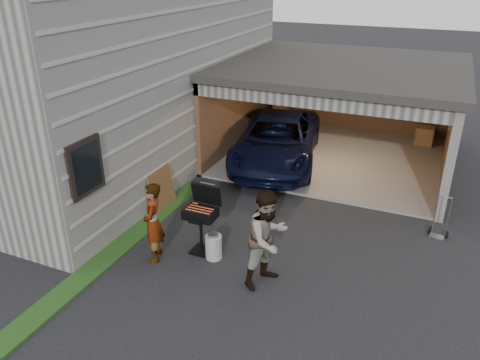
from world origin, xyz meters
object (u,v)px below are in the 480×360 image
Objects in this scene: bbq_grill at (201,215)px; minivan at (277,142)px; man at (268,238)px; hand_truck at (439,229)px; plywood_panel at (162,189)px; propane_tank at (214,247)px; woman at (153,223)px.

minivan is at bearing 91.68° from bbq_grill.
man reaches higher than hand_truck.
plywood_panel is (-1.63, -3.76, -0.19)m from minivan.
minivan is 9.59× the size of propane_tank.
bbq_grill reaches higher than hand_truck.
propane_tank is 2.56m from plywood_panel.
hand_truck is at bearing 33.01° from propane_tank.
woman is 1.70× the size of hand_truck.
hand_truck is (4.51, 2.58, -0.67)m from bbq_grill.
woman reaches higher than propane_tank.
woman is 2.20m from plywood_panel.
woman is 2.36m from man.
plywood_panel reaches higher than propane_tank.
propane_tank is at bearing -22.18° from bbq_grill.
bbq_grill is at bearing 99.77° from man.
plywood_panel is at bearing -124.91° from minivan.
plywood_panel reaches higher than hand_truck.
bbq_grill is (-1.60, 0.44, -0.10)m from man.
man is 1.48m from propane_tank.
plywood_panel is at bearing 87.82° from man.
man is at bearing -83.82° from minivan.
woman is 1.66× the size of plywood_panel.
propane_tank is (0.48, -5.19, -0.43)m from minivan.
bbq_grill is 0.70m from propane_tank.
hand_truck is (4.18, 2.72, -0.07)m from propane_tank.
woman reaches higher than hand_truck.
plywood_panel is at bearing 143.83° from bbq_grill.
man is (2.35, 0.19, 0.12)m from woman.
minivan is at bearing 42.67° from man.
bbq_grill is 2.23m from plywood_panel.
hand_truck is at bearing 11.54° from plywood_panel.
hand_truck is at bearing 97.03° from woman.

